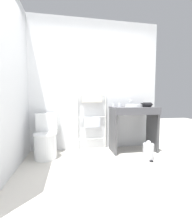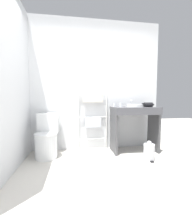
% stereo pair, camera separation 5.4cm
% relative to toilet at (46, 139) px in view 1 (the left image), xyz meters
% --- Properties ---
extents(ground_plane, '(12.00, 12.00, 0.00)m').
position_rel_toilet_xyz_m(ground_plane, '(0.91, -1.22, -0.33)').
color(ground_plane, beige).
extents(wall_back, '(2.76, 0.12, 2.63)m').
position_rel_toilet_xyz_m(wall_back, '(0.91, 0.39, 0.99)').
color(wall_back, silver).
rests_on(wall_back, ground_plane).
extents(wall_side, '(0.12, 2.29, 2.63)m').
position_rel_toilet_xyz_m(wall_side, '(-0.41, -0.45, 0.99)').
color(wall_side, silver).
rests_on(wall_side, ground_plane).
extents(toilet, '(0.39, 0.55, 0.78)m').
position_rel_toilet_xyz_m(toilet, '(0.00, 0.00, 0.00)').
color(toilet, white).
rests_on(toilet, ground_plane).
extents(towel_radiator, '(0.61, 0.06, 1.17)m').
position_rel_toilet_xyz_m(towel_radiator, '(0.87, 0.28, 0.42)').
color(towel_radiator, white).
rests_on(towel_radiator, ground_plane).
extents(vanity_counter, '(0.87, 0.51, 0.88)m').
position_rel_toilet_xyz_m(vanity_counter, '(1.66, 0.02, 0.26)').
color(vanity_counter, '#4C4C51').
rests_on(vanity_counter, ground_plane).
extents(sink_basin, '(0.33, 0.33, 0.06)m').
position_rel_toilet_xyz_m(sink_basin, '(1.67, 0.04, 0.58)').
color(sink_basin, white).
rests_on(sink_basin, vanity_counter).
extents(faucet, '(0.02, 0.10, 0.14)m').
position_rel_toilet_xyz_m(faucet, '(1.67, 0.23, 0.64)').
color(faucet, silver).
rests_on(faucet, vanity_counter).
extents(cup_near_wall, '(0.06, 0.06, 0.08)m').
position_rel_toilet_xyz_m(cup_near_wall, '(1.30, 0.19, 0.59)').
color(cup_near_wall, white).
rests_on(cup_near_wall, vanity_counter).
extents(cup_near_edge, '(0.06, 0.06, 0.08)m').
position_rel_toilet_xyz_m(cup_near_edge, '(1.42, 0.15, 0.59)').
color(cup_near_edge, white).
rests_on(cup_near_edge, vanity_counter).
extents(hair_dryer, '(0.21, 0.19, 0.09)m').
position_rel_toilet_xyz_m(hair_dryer, '(1.92, -0.02, 0.60)').
color(hair_dryer, black).
rests_on(hair_dryer, vanity_counter).
extents(trash_bin, '(0.18, 0.22, 0.33)m').
position_rel_toilet_xyz_m(trash_bin, '(1.74, -0.43, -0.18)').
color(trash_bin, silver).
rests_on(trash_bin, ground_plane).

